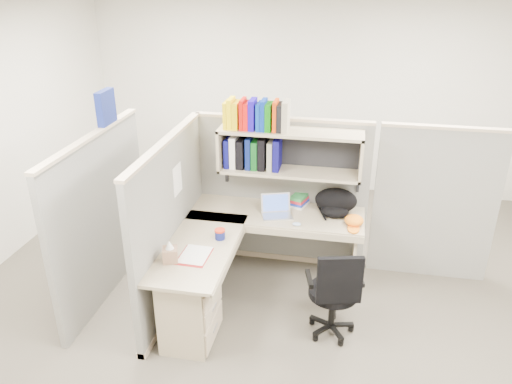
% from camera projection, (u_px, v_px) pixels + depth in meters
% --- Properties ---
extents(ground, '(6.00, 6.00, 0.00)m').
position_uv_depth(ground, '(266.00, 307.00, 4.81)').
color(ground, '#39342C').
rests_on(ground, ground).
extents(room_shell, '(6.00, 6.00, 6.00)m').
position_uv_depth(room_shell, '(268.00, 148.00, 4.13)').
color(room_shell, beige).
rests_on(room_shell, ground).
extents(cubicle, '(3.79, 1.84, 1.95)m').
position_uv_depth(cubicle, '(238.00, 199.00, 4.90)').
color(cubicle, '#60605B').
rests_on(cubicle, ground).
extents(desk, '(1.74, 1.75, 0.73)m').
position_uv_depth(desk, '(216.00, 281.00, 4.44)').
color(desk, tan).
rests_on(desk, ground).
extents(laptop, '(0.37, 0.37, 0.21)m').
position_uv_depth(laptop, '(277.00, 207.00, 4.90)').
color(laptop, '#AEAEB3').
rests_on(laptop, desk).
extents(backpack, '(0.43, 0.33, 0.25)m').
position_uv_depth(backpack, '(336.00, 203.00, 4.94)').
color(backpack, black).
rests_on(backpack, desk).
extents(orange_cap, '(0.18, 0.21, 0.10)m').
position_uv_depth(orange_cap, '(354.00, 220.00, 4.76)').
color(orange_cap, orange).
rests_on(orange_cap, desk).
extents(snack_canister, '(0.10, 0.10, 0.10)m').
position_uv_depth(snack_canister, '(220.00, 234.00, 4.52)').
color(snack_canister, navy).
rests_on(snack_canister, desk).
extents(tissue_box, '(0.16, 0.16, 0.20)m').
position_uv_depth(tissue_box, '(170.00, 251.00, 4.16)').
color(tissue_box, '#966F55').
rests_on(tissue_box, desk).
extents(mouse, '(0.09, 0.06, 0.03)m').
position_uv_depth(mouse, '(297.00, 224.00, 4.76)').
color(mouse, '#97B3D6').
rests_on(mouse, desk).
extents(paper_cup, '(0.08, 0.08, 0.10)m').
position_uv_depth(paper_cup, '(279.00, 200.00, 5.15)').
color(paper_cup, white).
rests_on(paper_cup, desk).
extents(book_stack, '(0.22, 0.26, 0.11)m').
position_uv_depth(book_stack, '(299.00, 200.00, 5.16)').
color(book_stack, gray).
rests_on(book_stack, desk).
extents(loose_paper, '(0.24, 0.32, 0.00)m').
position_uv_depth(loose_paper, '(195.00, 255.00, 4.29)').
color(loose_paper, white).
rests_on(loose_paper, desk).
extents(task_chair, '(0.51, 0.47, 0.90)m').
position_uv_depth(task_chair, '(333.00, 306.00, 4.31)').
color(task_chair, black).
rests_on(task_chair, ground).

